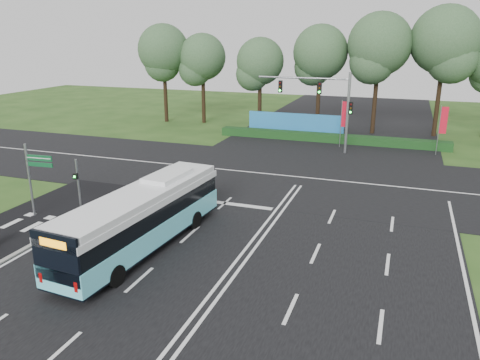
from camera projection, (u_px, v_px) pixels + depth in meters
name	position (u px, v px, depth m)	size (l,w,h in m)	color
ground	(250.00, 244.00, 23.35)	(120.00, 120.00, 0.00)	#254617
road_main	(250.00, 244.00, 23.35)	(20.00, 120.00, 0.04)	black
road_cross	(302.00, 177.00, 34.14)	(120.00, 14.00, 0.05)	black
bike_path	(7.00, 233.00, 24.64)	(5.00, 18.00, 0.06)	black
kerb_strip	(44.00, 239.00, 23.86)	(0.25, 18.00, 0.12)	gray
city_bus	(143.00, 218.00, 22.45)	(3.19, 11.28, 3.20)	#67DEEF
pedestrian_signal	(78.00, 183.00, 27.43)	(0.28, 0.40, 3.11)	gray
street_sign	(34.00, 172.00, 26.07)	(1.66, 0.24, 4.27)	gray
banner_flag_mid	(344.00, 117.00, 42.47)	(0.64, 0.08, 4.34)	gray
banner_flag_right	(442.00, 123.00, 39.70)	(0.63, 0.13, 4.29)	gray
traffic_light_gantry	(327.00, 99.00, 40.33)	(8.41, 0.28, 7.00)	gray
hedge	(330.00, 138.00, 45.27)	(22.00, 1.20, 0.80)	#153915
blue_hoarding	(295.00, 124.00, 48.59)	(10.00, 0.30, 2.20)	#2378BE
eucalyptus_row	(355.00, 51.00, 47.88)	(46.49, 8.35, 12.84)	black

